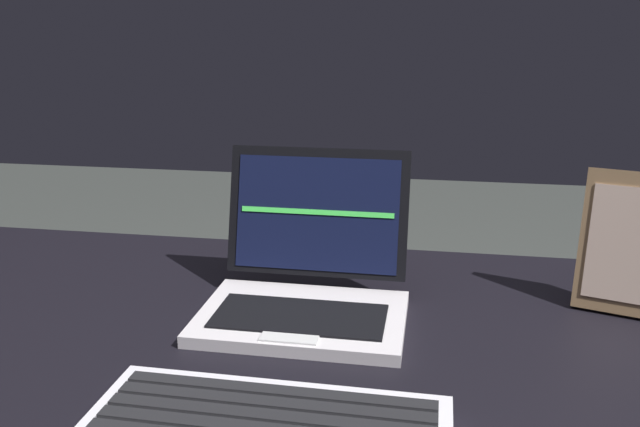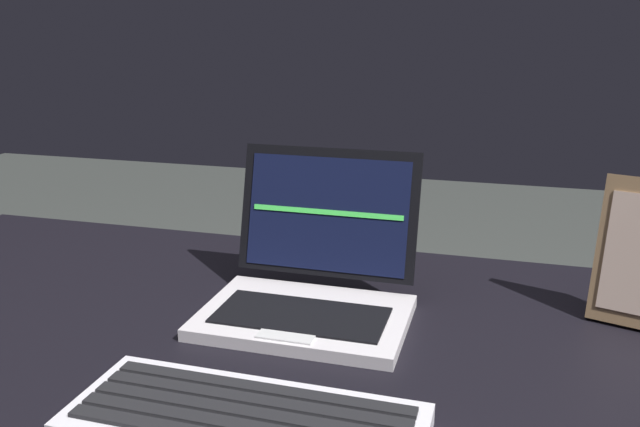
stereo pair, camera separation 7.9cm
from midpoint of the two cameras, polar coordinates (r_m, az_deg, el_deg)
name	(u,v)px [view 2 (the right image)]	position (r m, az deg, el deg)	size (l,w,h in m)	color
desk	(366,427)	(0.84, 6.80, -17.89)	(1.68, 0.79, 0.72)	black
laptop_front	(312,283)	(0.89, 1.85, -6.03)	(0.27, 0.24, 0.21)	silver
external_keyboard	(245,423)	(0.66, -2.90, -17.65)	(0.34, 0.14, 0.03)	silver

